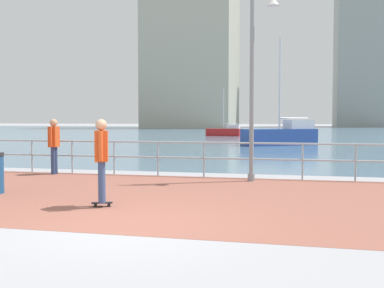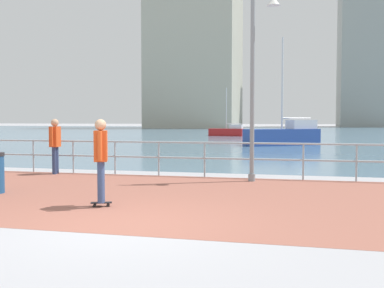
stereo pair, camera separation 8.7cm
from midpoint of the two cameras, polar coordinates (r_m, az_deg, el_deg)
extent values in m
plane|color=#9E9EA3|center=(46.92, 9.64, 1.00)|extent=(220.00, 220.00, 0.00)
cube|color=#935647|center=(10.14, -2.65, -6.47)|extent=(28.00, 6.89, 0.01)
cube|color=slate|center=(58.16, 10.28, 1.40)|extent=(180.00, 88.00, 0.00)
cylinder|color=#9EADB7|center=(15.52, -19.39, -1.45)|extent=(0.05, 0.05, 1.01)
cylinder|color=#9EADB7|center=(14.82, -14.81, -1.59)|extent=(0.05, 0.05, 1.01)
cylinder|color=#9EADB7|center=(14.23, -9.81, -1.72)|extent=(0.05, 0.05, 1.01)
cylinder|color=#9EADB7|center=(13.75, -4.42, -1.85)|extent=(0.05, 0.05, 1.01)
cylinder|color=#9EADB7|center=(13.40, 1.31, -1.97)|extent=(0.05, 0.05, 1.01)
cylinder|color=#9EADB7|center=(13.19, 7.28, -2.08)|extent=(0.05, 0.05, 1.01)
cylinder|color=#9EADB7|center=(13.13, 13.38, -2.16)|extent=(0.05, 0.05, 1.01)
cylinder|color=#9EADB7|center=(13.21, 19.46, -2.22)|extent=(0.05, 0.05, 1.01)
cylinder|color=#9EADB7|center=(13.36, 1.31, 0.17)|extent=(25.20, 0.06, 0.06)
cylinder|color=#9EADB7|center=(13.39, 1.31, -1.76)|extent=(25.20, 0.06, 0.06)
cylinder|color=gray|center=(12.64, 7.16, -4.14)|extent=(0.19, 0.19, 0.20)
cylinder|color=gray|center=(12.56, 7.24, 6.85)|extent=(0.12, 0.12, 5.03)
cone|color=silver|center=(12.95, 9.82, 17.05)|extent=(0.36, 0.36, 0.22)
cylinder|color=black|center=(9.12, -10.55, -7.43)|extent=(0.07, 0.05, 0.06)
cylinder|color=black|center=(9.04, -10.57, -7.52)|extent=(0.07, 0.05, 0.06)
cylinder|color=black|center=(9.13, -12.17, -7.43)|extent=(0.07, 0.05, 0.06)
cylinder|color=black|center=(9.06, -12.20, -7.52)|extent=(0.07, 0.05, 0.06)
cube|color=black|center=(9.08, -11.38, -7.17)|extent=(0.41, 0.24, 0.02)
cylinder|color=#384C7A|center=(9.09, -11.37, -4.56)|extent=(0.17, 0.17, 0.79)
cylinder|color=#384C7A|center=(8.93, -11.44, -4.70)|extent=(0.17, 0.17, 0.79)
cube|color=#D84C1E|center=(8.95, -11.45, -0.25)|extent=(0.34, 0.40, 0.59)
cylinder|color=#D84C1E|center=(9.17, -11.36, -0.07)|extent=(0.12, 0.12, 0.56)
cylinder|color=#D84C1E|center=(8.72, -11.55, -0.24)|extent=(0.12, 0.12, 0.56)
sphere|color=tan|center=(8.93, -11.48, 2.34)|extent=(0.22, 0.22, 0.22)
cylinder|color=navy|center=(14.80, -16.77, -1.95)|extent=(0.14, 0.14, 0.84)
cylinder|color=navy|center=(14.66, -17.02, -2.00)|extent=(0.14, 0.14, 0.84)
cube|color=#D84C1E|center=(14.68, -16.94, 0.87)|extent=(0.27, 0.36, 0.62)
cylinder|color=#D84C1E|center=(14.89, -16.58, 0.97)|extent=(0.10, 0.10, 0.59)
cylinder|color=#D84C1E|center=(14.47, -17.32, 0.90)|extent=(0.10, 0.10, 0.59)
sphere|color=tan|center=(14.67, -16.97, 2.54)|extent=(0.23, 0.23, 0.23)
cube|color=#284799|center=(30.17, 10.71, 0.85)|extent=(4.90, 4.06, 1.05)
cube|color=silver|center=(30.97, 13.02, 2.39)|extent=(2.06, 1.89, 0.59)
cylinder|color=silver|center=(30.23, 10.78, 7.40)|extent=(0.12, 0.12, 5.85)
cylinder|color=silver|center=(30.74, 12.43, 3.16)|extent=(1.87, 1.34, 0.09)
cube|color=#B21E1E|center=(46.06, 3.87, 1.46)|extent=(3.53, 1.45, 0.73)
cube|color=silver|center=(45.78, 5.12, 2.16)|extent=(1.31, 0.88, 0.41)
cylinder|color=silver|center=(46.05, 3.89, 4.45)|extent=(0.08, 0.08, 4.08)
cylinder|color=silver|center=(45.84, 4.79, 2.52)|extent=(1.54, 0.24, 0.07)
cube|color=#B2AD99|center=(89.53, -0.05, 13.23)|extent=(16.34, 14.83, 34.85)
cube|color=#939993|center=(109.49, 20.80, 13.09)|extent=(12.72, 13.81, 42.07)
camera|label=1|loc=(0.04, -90.23, -0.01)|focal=42.97mm
camera|label=2|loc=(0.04, 89.77, 0.01)|focal=42.97mm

